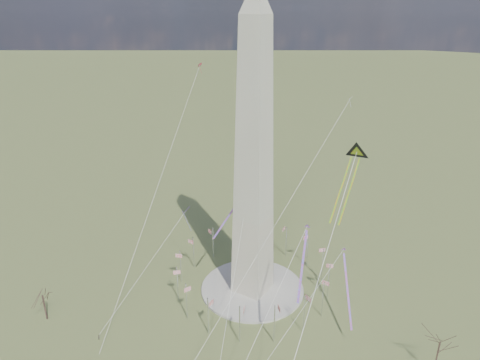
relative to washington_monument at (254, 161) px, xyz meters
The scene contains 14 objects.
ground 47.95m from the washington_monument, ahead, with size 2000.00×2000.00×0.00m, color #586130.
plaza 47.55m from the washington_monument, ahead, with size 36.00×36.00×0.80m, color #A39C95.
washington_monument is the anchor object (origin of this frame).
flagpole_ring 40.68m from the washington_monument, 169.63° to the right, with size 54.40×54.40×13.00m.
tree_near 71.09m from the washington_monument, ahead, with size 9.36×9.36×16.38m.
tree_far 77.87m from the washington_monument, 134.42° to the right, with size 7.81×7.81×13.67m.
person_west 70.67m from the washington_monument, 119.85° to the right, with size 0.79×0.61×1.62m, color gray.
kite_delta_black 31.12m from the washington_monument, ahead, with size 7.96×21.17×17.46m.
kite_diamond_purple 36.21m from the washington_monument, behind, with size 1.81×3.32×10.39m.
kite_streamer_left 33.85m from the washington_monument, 31.67° to the right, with size 7.29×18.29×13.02m.
kite_streamer_mid 17.65m from the washington_monument, behind, with size 2.88×19.74×13.55m.
kite_streamer_right 46.63m from the washington_monument, 10.99° to the left, with size 11.94×20.17×15.33m.
kite_small_red 56.32m from the washington_monument, 145.45° to the left, with size 1.35×2.03×4.37m.
kite_small_white 52.97m from the washington_monument, 75.88° to the left, with size 1.20×1.86×4.08m.
Camera 1 is at (63.56, -108.33, 92.35)m, focal length 32.00 mm.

